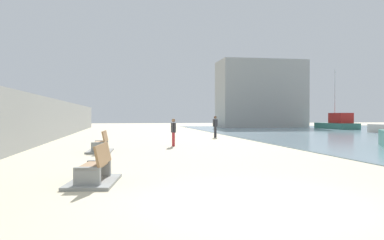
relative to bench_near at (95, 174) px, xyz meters
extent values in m
plane|color=beige|center=(3.17, 15.15, -0.23)|extent=(120.00, 120.00, 0.00)
cube|color=gray|center=(-4.33, 15.15, 1.18)|extent=(0.80, 64.00, 2.82)
cube|color=gray|center=(-0.12, -0.69, 0.01)|extent=(0.62, 0.28, 0.50)
cube|color=gray|center=(0.06, 0.70, 0.01)|extent=(0.62, 0.28, 0.50)
cube|color=#997047|center=(-0.03, 0.00, 0.22)|extent=(0.70, 1.65, 0.06)
cube|color=#997047|center=(0.20, -0.03, 0.50)|extent=(0.37, 1.61, 0.50)
cube|color=gray|center=(-0.03, 0.00, -0.19)|extent=(1.36, 2.23, 0.08)
cube|color=gray|center=(-0.43, 7.78, 0.01)|extent=(0.61, 0.23, 0.50)
cube|color=gray|center=(-0.35, 9.18, 0.01)|extent=(0.61, 0.23, 0.50)
cube|color=#997047|center=(-0.39, 8.48, 0.22)|extent=(0.58, 1.62, 0.06)
cube|color=#997047|center=(-0.16, 8.47, 0.50)|extent=(0.25, 1.61, 0.50)
cube|color=gray|center=(-0.39, 8.48, -0.19)|extent=(1.21, 2.15, 0.08)
cylinder|color=#B22D33|center=(3.36, 11.28, 0.14)|extent=(0.12, 0.12, 0.75)
cylinder|color=#B22D33|center=(3.39, 11.15, 0.14)|extent=(0.12, 0.12, 0.75)
cube|color=#333338|center=(3.37, 11.22, 0.79)|extent=(0.25, 0.35, 0.53)
sphere|color=#936B4C|center=(3.37, 11.22, 1.19)|extent=(0.20, 0.20, 0.20)
cylinder|color=#333338|center=(3.32, 11.43, 0.81)|extent=(0.09, 0.09, 0.48)
cylinder|color=#333338|center=(3.42, 11.00, 0.81)|extent=(0.09, 0.09, 0.48)
cylinder|color=#333338|center=(7.52, 19.01, 0.18)|extent=(0.12, 0.12, 0.82)
cylinder|color=#333338|center=(7.63, 19.09, 0.18)|extent=(0.12, 0.12, 0.82)
cube|color=#333338|center=(7.57, 19.05, 0.88)|extent=(0.36, 0.33, 0.58)
sphere|color=brown|center=(7.57, 19.05, 1.31)|extent=(0.22, 0.22, 0.22)
cylinder|color=#333338|center=(7.40, 18.92, 0.91)|extent=(0.09, 0.09, 0.52)
cylinder|color=#333338|center=(7.75, 19.18, 0.91)|extent=(0.09, 0.09, 0.52)
cube|color=#337060|center=(26.70, 34.62, 0.16)|extent=(2.50, 6.64, 0.72)
cube|color=red|center=(26.71, 33.64, 1.14)|extent=(1.72, 2.93, 1.24)
cylinder|color=silver|center=(26.69, 34.95, 3.87)|extent=(0.12, 0.12, 6.69)
cube|color=#9E9E99|center=(19.92, 43.15, 4.49)|extent=(12.00, 6.00, 9.44)
camera|label=1|loc=(0.73, -9.91, 1.45)|focal=36.38mm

